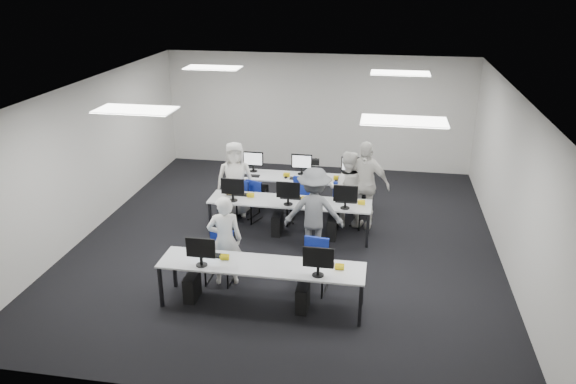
% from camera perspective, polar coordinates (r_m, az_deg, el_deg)
% --- Properties ---
extents(room, '(9.00, 9.02, 3.00)m').
position_cam_1_polar(room, '(10.57, -0.01, 2.54)').
color(room, black).
rests_on(room, ground).
extents(ceiling_panels, '(5.20, 4.60, 0.02)m').
position_cam_1_polar(ceiling_panels, '(10.18, -0.01, 10.46)').
color(ceiling_panels, white).
rests_on(ceiling_panels, room).
extents(desk_front, '(3.20, 0.70, 0.73)m').
position_cam_1_polar(desk_front, '(8.75, -2.72, -7.65)').
color(desk_front, silver).
rests_on(desk_front, ground).
extents(desk_mid, '(3.20, 0.70, 0.73)m').
position_cam_1_polar(desk_mid, '(11.05, 0.17, -1.15)').
color(desk_mid, silver).
rests_on(desk_mid, ground).
extents(desk_back, '(3.20, 0.70, 0.73)m').
position_cam_1_polar(desk_back, '(12.33, 1.27, 1.33)').
color(desk_back, silver).
rests_on(desk_back, ground).
extents(equipment_front, '(2.51, 0.41, 1.19)m').
position_cam_1_polar(equipment_front, '(8.93, -3.92, -9.40)').
color(equipment_front, '#0C4E9D').
rests_on(equipment_front, desk_front).
extents(equipment_mid, '(2.91, 0.41, 1.19)m').
position_cam_1_polar(equipment_mid, '(11.19, -0.81, -2.64)').
color(equipment_mid, white).
rests_on(equipment_mid, desk_mid).
extents(equipment_back, '(2.91, 0.41, 1.19)m').
position_cam_1_polar(equipment_back, '(12.44, 2.14, -0.08)').
color(equipment_back, white).
rests_on(equipment_back, desk_back).
extents(chair_0, '(0.43, 0.47, 0.87)m').
position_cam_1_polar(chair_0, '(9.67, -6.91, -7.51)').
color(chair_0, navy).
rests_on(chair_0, ground).
extents(chair_1, '(0.48, 0.51, 0.88)m').
position_cam_1_polar(chair_1, '(9.36, 2.63, -8.40)').
color(chair_1, navy).
rests_on(chair_1, ground).
extents(chair_2, '(0.53, 0.55, 0.82)m').
position_cam_1_polar(chair_2, '(11.92, -3.92, -1.64)').
color(chair_2, navy).
rests_on(chair_2, ground).
extents(chair_3, '(0.54, 0.58, 0.96)m').
position_cam_1_polar(chair_3, '(11.69, 1.30, -1.84)').
color(chair_3, navy).
rests_on(chair_3, ground).
extents(chair_4, '(0.53, 0.57, 0.98)m').
position_cam_1_polar(chair_4, '(11.67, 6.17, -1.97)').
color(chair_4, navy).
rests_on(chair_4, ground).
extents(chair_5, '(0.56, 0.58, 0.87)m').
position_cam_1_polar(chair_5, '(12.13, -4.29, -1.14)').
color(chair_5, navy).
rests_on(chair_5, ground).
extents(chair_6, '(0.54, 0.56, 0.88)m').
position_cam_1_polar(chair_6, '(11.86, 1.35, -1.61)').
color(chair_6, navy).
rests_on(chair_6, ground).
extents(chair_7, '(0.58, 0.61, 0.91)m').
position_cam_1_polar(chair_7, '(11.88, 5.89, -1.64)').
color(chair_7, navy).
rests_on(chair_7, ground).
extents(handbag, '(0.38, 0.27, 0.28)m').
position_cam_1_polar(handbag, '(11.33, -5.84, 0.38)').
color(handbag, '#977D4E').
rests_on(handbag, desk_mid).
extents(student_0, '(0.66, 0.53, 1.58)m').
position_cam_1_polar(student_0, '(9.37, -6.43, -4.91)').
color(student_0, white).
rests_on(student_0, ground).
extents(student_1, '(0.80, 0.64, 1.59)m').
position_cam_1_polar(student_1, '(11.54, 6.00, 0.36)').
color(student_1, white).
rests_on(student_1, ground).
extents(student_2, '(0.90, 0.70, 1.63)m').
position_cam_1_polar(student_2, '(11.98, -5.39, 1.30)').
color(student_2, white).
rests_on(student_2, ground).
extents(student_3, '(1.13, 0.64, 1.81)m').
position_cam_1_polar(student_3, '(11.50, 7.70, 0.79)').
color(student_3, white).
rests_on(student_3, ground).
extents(photographer, '(1.13, 0.70, 1.69)m').
position_cam_1_polar(photographer, '(10.25, 2.66, -2.03)').
color(photographer, slate).
rests_on(photographer, ground).
extents(dslr_camera, '(0.15, 0.19, 0.10)m').
position_cam_1_polar(dslr_camera, '(10.10, 2.80, 3.08)').
color(dslr_camera, black).
rests_on(dslr_camera, photographer).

